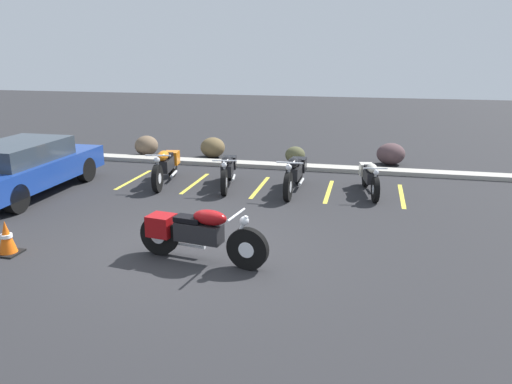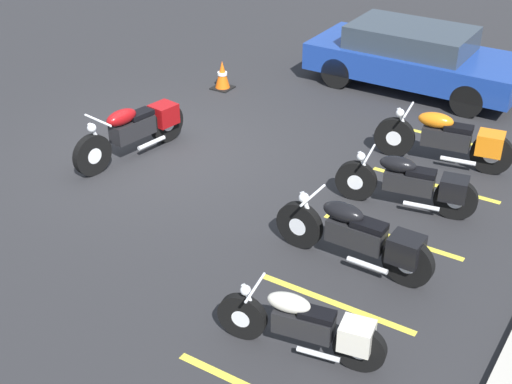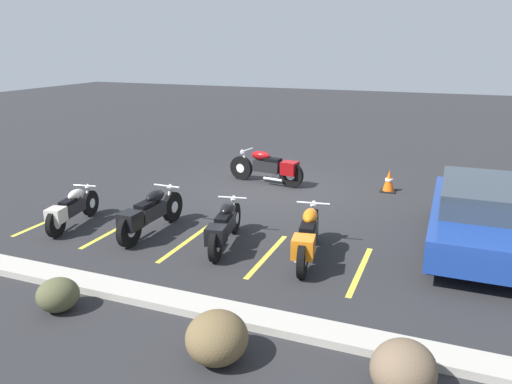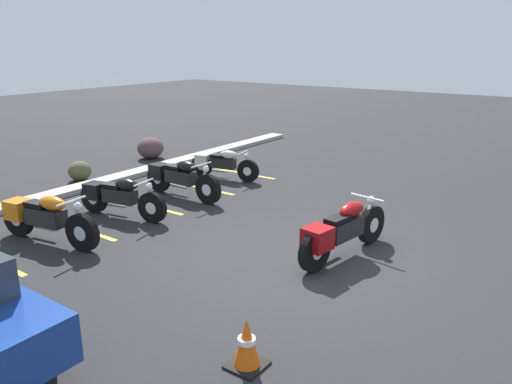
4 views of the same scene
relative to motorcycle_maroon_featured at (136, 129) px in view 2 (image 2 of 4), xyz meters
name	(u,v)px [view 2 (image 2 of 4)]	position (x,y,z in m)	size (l,w,h in m)	color
ground	(165,153)	(-0.28, 0.36, -0.48)	(60.00, 60.00, 0.00)	#262628
motorcycle_maroon_featured	(136,129)	(0.00, 0.00, 0.00)	(2.31, 0.75, 0.91)	black
parked_bike_0	(450,139)	(-2.45, 4.63, -0.01)	(0.74, 2.27, 0.90)	black
parked_bike_1	(413,184)	(-0.78, 4.64, -0.04)	(0.73, 2.10, 0.83)	black
parked_bike_2	(360,237)	(0.96, 4.60, -0.01)	(0.63, 2.25, 0.89)	black
parked_bike_3	(308,326)	(2.77, 4.83, -0.07)	(0.67, 1.95, 0.77)	black
car_blue	(414,57)	(-5.37, 2.84, 0.20)	(1.80, 4.30, 1.29)	black
traffic_cone	(222,76)	(-3.24, -0.47, -0.21)	(0.40, 0.40, 0.60)	black
stall_line_0	(469,144)	(-3.44, 4.70, -0.48)	(0.10, 2.10, 0.00)	gold
stall_line_1	(434,185)	(-1.69, 4.70, -0.48)	(0.10, 2.10, 0.00)	gold
stall_line_2	(391,237)	(0.06, 4.70, -0.48)	(0.10, 2.10, 0.00)	gold
stall_line_3	(335,303)	(1.80, 4.70, -0.48)	(0.10, 2.10, 0.00)	gold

